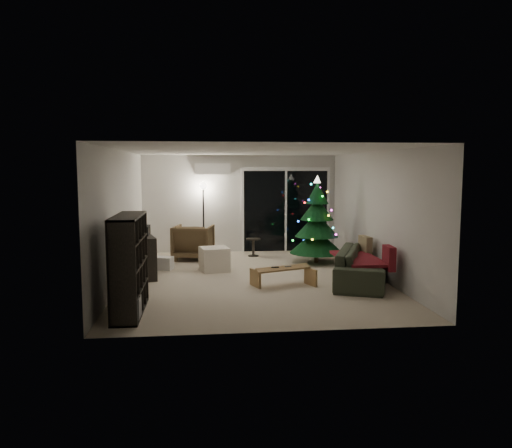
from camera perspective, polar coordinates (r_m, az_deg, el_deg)
The scene contains 18 objects.
room at distance 11.26m, azimuth 1.15°, elevation 0.52°, with size 6.50×7.51×2.60m.
bookshelf at distance 7.73m, azimuth -15.62°, elevation -4.49°, with size 0.37×1.48×1.48m, color #29241F, non-canonical shape.
media_cabinet at distance 10.34m, azimuth -13.20°, elevation -3.51°, with size 0.50×1.34×0.84m, color #29241F.
stereo at distance 10.27m, azimuth -13.28°, elevation -0.72°, with size 0.42×0.50×0.18m, color black.
armchair at distance 11.99m, azimuth -7.17°, elevation -2.06°, with size 0.88×0.91×0.83m, color brown.
ottoman at distance 10.61m, azimuth -4.79°, elevation -4.03°, with size 0.56×0.56×0.50m, color beige.
cardboard_box_a at distance 10.92m, azimuth -10.53°, elevation -4.43°, with size 0.38×0.29×0.27m, color silver.
cardboard_box_b at distance 10.75m, azimuth -3.92°, elevation -4.54°, with size 0.37×0.28×0.26m, color silver.
side_table at distance 12.34m, azimuth -0.31°, elevation -2.68°, with size 0.36×0.36×0.45m, color #29241F.
floor_lamp at distance 12.68m, azimuth -6.02°, elevation 0.52°, with size 0.28×0.28×1.76m, color black.
sofa at distance 9.70m, azimuth 12.14°, elevation -4.70°, with size 2.23×0.87×0.65m, color black.
sofa_throw at distance 9.64m, azimuth 11.60°, elevation -3.87°, with size 0.70×1.60×0.05m, color maroon.
cushion_a at distance 10.34m, azimuth 12.36°, elevation -2.54°, with size 0.13×0.43×0.43m, color #918059.
cushion_b at distance 9.14m, azimuth 14.95°, elevation -3.78°, with size 0.13×0.43×0.43m, color maroon.
coffee_table at distance 9.27m, azimuth 3.12°, elevation -6.04°, with size 1.10×0.38×0.35m, color #A98047, non-canonical shape.
remote_a at distance 9.21m, azimuth 2.20°, elevation -4.95°, with size 0.14×0.04×0.02m, color black.
remote_b at distance 9.30m, azimuth 3.68°, elevation -4.85°, with size 0.13×0.04×0.02m, color slate.
christmas_tree at distance 11.49m, azimuth 6.97°, elevation 0.53°, with size 1.24×1.24×2.00m, color #0F331A.
Camera 1 is at (-0.98, -9.61, 2.17)m, focal length 35.00 mm.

